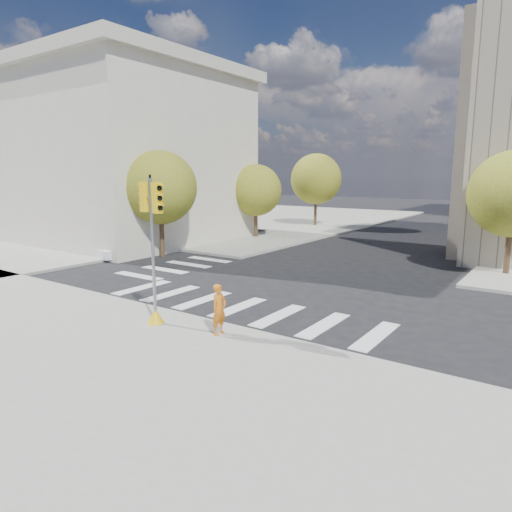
# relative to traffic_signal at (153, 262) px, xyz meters

# --- Properties ---
(ground) EXTENTS (160.00, 160.00, 0.00)m
(ground) POSITION_rel_traffic_signal_xyz_m (0.98, 5.37, -2.22)
(ground) COLOR black
(ground) RESTS_ON ground
(sidewalk_far_left) EXTENTS (28.00, 40.00, 0.15)m
(sidewalk_far_left) POSITION_rel_traffic_signal_xyz_m (-19.02, 31.37, -2.14)
(sidewalk_far_left) COLOR gray
(sidewalk_far_left) RESTS_ON ground
(classical_building) EXTENTS (19.00, 15.00, 12.70)m
(classical_building) POSITION_rel_traffic_signal_xyz_m (-19.02, 13.37, 4.23)
(classical_building) COLOR beige
(classical_building) RESTS_ON ground
(tree_lw_near) EXTENTS (4.40, 4.40, 6.41)m
(tree_lw_near) POSITION_rel_traffic_signal_xyz_m (-9.52, 9.37, 1.99)
(tree_lw_near) COLOR #382616
(tree_lw_near) RESTS_ON ground
(tree_lw_mid) EXTENTS (4.00, 4.00, 5.77)m
(tree_lw_mid) POSITION_rel_traffic_signal_xyz_m (-9.52, 19.37, 1.55)
(tree_lw_mid) COLOR #382616
(tree_lw_mid) RESTS_ON ground
(tree_lw_far) EXTENTS (4.80, 4.80, 6.95)m
(tree_lw_far) POSITION_rel_traffic_signal_xyz_m (-9.52, 29.37, 2.32)
(tree_lw_far) COLOR #382616
(tree_lw_far) RESTS_ON ground
(traffic_signal) EXTENTS (1.08, 0.56, 4.84)m
(traffic_signal) POSITION_rel_traffic_signal_xyz_m (0.00, 0.00, 0.00)
(traffic_signal) COLOR #E3B30B
(traffic_signal) RESTS_ON sidewalk_near
(photographer) EXTENTS (0.40, 0.59, 1.58)m
(photographer) POSITION_rel_traffic_signal_xyz_m (2.41, 0.39, -1.28)
(photographer) COLOR #C26212
(photographer) RESTS_ON sidewalk_near
(planter_wall) EXTENTS (5.90, 1.94, 0.50)m
(planter_wall) POSITION_rel_traffic_signal_xyz_m (-13.45, 6.99, -1.82)
(planter_wall) COLOR silver
(planter_wall) RESTS_ON sidewalk_left_near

